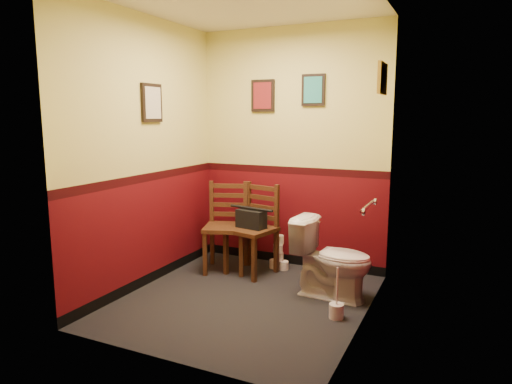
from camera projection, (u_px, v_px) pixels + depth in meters
floor at (245, 300)px, 4.31m from camera, size 2.20×2.40×0.00m
wall_back at (292, 149)px, 5.16m from camera, size 2.20×0.00×2.70m
wall_front at (163, 172)px, 3.02m from camera, size 2.20×0.00×2.70m
wall_left at (146, 154)px, 4.55m from camera, size 0.00×2.40×2.70m
wall_right at (368, 163)px, 3.63m from camera, size 0.00×2.40×2.70m
grab_bar at (368, 206)px, 3.93m from camera, size 0.05×0.56×0.06m
framed_print_back_a at (263, 96)px, 5.19m from camera, size 0.28×0.04×0.36m
framed_print_back_b at (313, 90)px, 4.93m from camera, size 0.26×0.04×0.34m
framed_print_left at (152, 103)px, 4.55m from camera, size 0.04×0.30×0.38m
framed_print_right at (382, 78)px, 4.06m from camera, size 0.04×0.34×0.28m
toilet at (333, 259)px, 4.33m from camera, size 0.79×0.48×0.75m
toilet_brush at (336, 310)px, 3.92m from camera, size 0.13×0.13×0.45m
chair_left at (226, 226)px, 5.12m from camera, size 0.59×0.59×0.99m
chair_right at (254, 229)px, 5.01m from camera, size 0.55×0.55×0.99m
handbag at (251, 219)px, 4.96m from camera, size 0.34×0.21×0.23m
tp_stack at (279, 255)px, 5.17m from camera, size 0.23×0.14×0.39m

